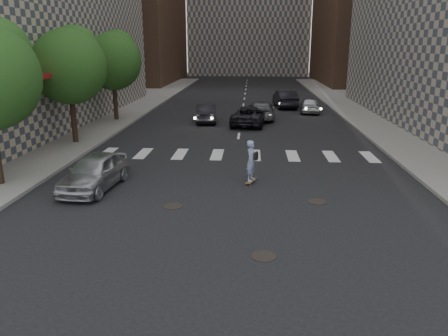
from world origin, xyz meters
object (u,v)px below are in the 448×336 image
(tree_b, at_px, (70,63))
(traffic_car_c, at_px, (250,116))
(silver_sedan, at_px, (95,172))
(traffic_car_d, at_px, (310,105))
(traffic_car_e, at_px, (285,99))
(tree_c, at_px, (114,59))
(traffic_car_a, at_px, (206,113))
(skateboarder, at_px, (251,161))
(traffic_car_b, at_px, (261,110))

(tree_b, height_order, traffic_car_c, tree_b)
(silver_sedan, relative_size, traffic_car_d, 1.04)
(tree_b, distance_m, traffic_car_e, 21.44)
(tree_b, xyz_separation_m, tree_c, (0.00, 8.00, 0.00))
(silver_sedan, bearing_deg, traffic_car_a, 85.45)
(tree_b, distance_m, traffic_car_c, 12.85)
(skateboarder, distance_m, silver_sedan, 6.43)
(traffic_car_a, bearing_deg, silver_sedan, 74.51)
(traffic_car_a, xyz_separation_m, traffic_car_b, (4.16, 1.61, 0.03))
(silver_sedan, distance_m, traffic_car_a, 16.27)
(tree_c, height_order, skateboarder, tree_c)
(traffic_car_e, bearing_deg, traffic_car_b, 65.57)
(traffic_car_c, bearing_deg, traffic_car_e, -101.38)
(traffic_car_b, height_order, traffic_car_c, traffic_car_b)
(skateboarder, distance_m, traffic_car_e, 23.48)
(tree_c, xyz_separation_m, traffic_car_d, (15.25, 5.19, -3.96))
(traffic_car_d, bearing_deg, tree_b, 46.48)
(traffic_car_a, height_order, traffic_car_e, traffic_car_e)
(traffic_car_a, xyz_separation_m, traffic_car_c, (3.25, -1.05, -0.00))
(silver_sedan, bearing_deg, traffic_car_b, 73.89)
(tree_b, height_order, tree_c, same)
(tree_b, distance_m, traffic_car_b, 15.08)
(skateboarder, distance_m, traffic_car_c, 13.81)
(traffic_car_a, bearing_deg, traffic_car_b, -164.05)
(tree_c, xyz_separation_m, silver_sedan, (3.95, -16.10, -3.93))
(traffic_car_b, bearing_deg, silver_sedan, 69.36)
(skateboarder, height_order, traffic_car_c, skateboarder)
(silver_sedan, distance_m, traffic_car_b, 18.98)
(silver_sedan, bearing_deg, tree_c, 109.56)
(traffic_car_b, height_order, traffic_car_d, traffic_car_b)
(tree_c, relative_size, skateboarder, 3.60)
(traffic_car_c, height_order, traffic_car_e, traffic_car_e)
(traffic_car_b, bearing_deg, tree_b, 42.04)
(silver_sedan, bearing_deg, tree_b, 121.78)
(tree_b, distance_m, tree_c, 8.00)
(skateboarder, xyz_separation_m, traffic_car_e, (3.08, 23.27, -0.15))
(tree_b, relative_size, traffic_car_c, 1.35)
(traffic_car_e, bearing_deg, traffic_car_a, 46.85)
(traffic_car_c, distance_m, traffic_car_d, 8.15)
(traffic_car_a, xyz_separation_m, traffic_car_e, (6.49, 8.42, 0.13))
(tree_b, relative_size, tree_c, 1.00)
(tree_c, relative_size, traffic_car_d, 1.64)
(traffic_car_e, bearing_deg, traffic_car_d, 115.57)
(silver_sedan, height_order, traffic_car_a, silver_sedan)
(traffic_car_b, distance_m, traffic_car_d, 5.60)
(silver_sedan, relative_size, traffic_car_e, 0.85)
(tree_c, height_order, traffic_car_c, tree_c)
(tree_c, distance_m, skateboarder, 18.51)
(traffic_car_e, bearing_deg, traffic_car_c, 65.58)
(tree_b, bearing_deg, skateboarder, -34.04)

